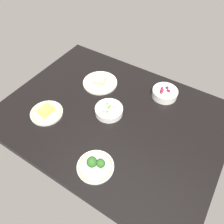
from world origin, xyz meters
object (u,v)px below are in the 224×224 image
object	(u,v)px
bowl_peas	(109,110)
plate_cheese	(47,112)
bowl_berries	(165,93)
plate_broccoli	(95,165)
plate_sandwich	(100,82)

from	to	relation	value
bowl_peas	plate_cheese	bearing A→B (deg)	33.94
bowl_berries	plate_broccoli	xyz separation A→B (cm)	(7.75, 61.77, -0.68)
bowl_berries	plate_sandwich	size ratio (longest dim) A/B	0.70
plate_cheese	plate_sandwich	size ratio (longest dim) A/B	0.83
plate_cheese	plate_broccoli	world-z (taller)	plate_broccoli
plate_sandwich	plate_broccoli	bearing A→B (deg)	122.48
plate_broccoli	bowl_peas	distance (cm)	34.94
bowl_berries	bowl_peas	xyz separation A→B (cm)	(21.06, 29.46, -0.41)
plate_cheese	plate_sandwich	xyz separation A→B (cm)	(-10.93, -37.76, -0.07)
bowl_berries	bowl_peas	bearing A→B (deg)	54.45
plate_sandwich	plate_broccoli	world-z (taller)	plate_broccoli
plate_sandwich	plate_cheese	bearing A→B (deg)	73.85
plate_broccoli	bowl_peas	size ratio (longest dim) A/B	1.10
plate_sandwich	plate_broccoli	xyz separation A→B (cm)	(-31.93, 50.17, 0.83)
plate_cheese	bowl_peas	xyz separation A→B (cm)	(-29.56, -19.89, 1.03)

